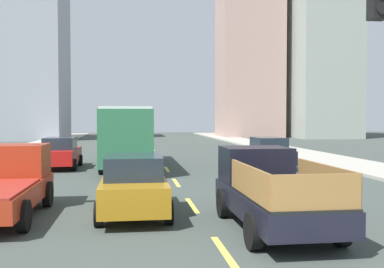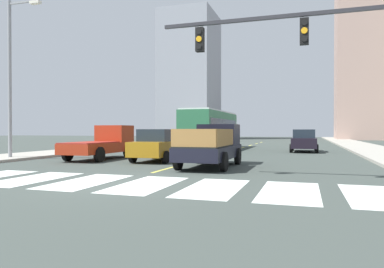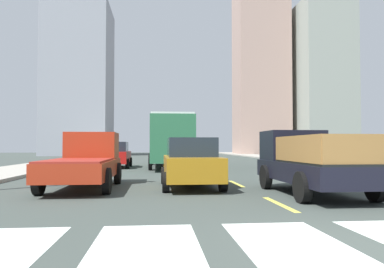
{
  "view_description": "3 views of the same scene",
  "coord_description": "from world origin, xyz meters",
  "px_view_note": "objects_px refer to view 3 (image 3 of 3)",
  "views": [
    {
      "loc": [
        -1.91,
        -4.89,
        2.79
      ],
      "look_at": [
        1.13,
        17.17,
        1.98
      ],
      "focal_mm": 41.39,
      "sensor_mm": 36.0,
      "label": 1
    },
    {
      "loc": [
        5.73,
        -10.07,
        1.68
      ],
      "look_at": [
        -2.71,
        16.56,
        1.37
      ],
      "focal_mm": 33.6,
      "sensor_mm": 36.0,
      "label": 2
    },
    {
      "loc": [
        -3.04,
        -4.94,
        1.44
      ],
      "look_at": [
        -0.91,
        17.22,
        2.17
      ],
      "focal_mm": 34.54,
      "sensor_mm": 36.0,
      "label": 3
    }
  ],
  "objects_px": {
    "sedan_mid": "(115,155)",
    "pickup_dark": "(86,161)",
    "sedan_near_right": "(191,163)",
    "city_bus": "(170,139)",
    "pickup_stakebed": "(307,162)",
    "sedan_far": "(288,155)"
  },
  "relations": [
    {
      "from": "sedan_mid",
      "to": "pickup_dark",
      "type": "bearing_deg",
      "value": -87.2
    },
    {
      "from": "sedan_mid",
      "to": "sedan_near_right",
      "type": "xyz_separation_m",
      "value": [
        3.94,
        -12.32,
        0.0
      ]
    },
    {
      "from": "pickup_dark",
      "to": "sedan_mid",
      "type": "bearing_deg",
      "value": 88.86
    },
    {
      "from": "city_bus",
      "to": "sedan_mid",
      "type": "bearing_deg",
      "value": 179.15
    },
    {
      "from": "sedan_mid",
      "to": "city_bus",
      "type": "bearing_deg",
      "value": 2.27
    },
    {
      "from": "pickup_dark",
      "to": "city_bus",
      "type": "height_order",
      "value": "city_bus"
    },
    {
      "from": "sedan_near_right",
      "to": "pickup_stakebed",
      "type": "bearing_deg",
      "value": -26.24
    },
    {
      "from": "sedan_far",
      "to": "sedan_near_right",
      "type": "height_order",
      "value": "same"
    },
    {
      "from": "pickup_stakebed",
      "to": "sedan_near_right",
      "type": "xyz_separation_m",
      "value": [
        -3.45,
        1.81,
        -0.08
      ]
    },
    {
      "from": "city_bus",
      "to": "sedan_near_right",
      "type": "bearing_deg",
      "value": -90.33
    },
    {
      "from": "city_bus",
      "to": "sedan_far",
      "type": "xyz_separation_m",
      "value": [
        7.76,
        -1.49,
        -1.09
      ]
    },
    {
      "from": "sedan_mid",
      "to": "sedan_near_right",
      "type": "distance_m",
      "value": 12.93
    },
    {
      "from": "pickup_dark",
      "to": "sedan_near_right",
      "type": "bearing_deg",
      "value": -9.16
    },
    {
      "from": "pickup_stakebed",
      "to": "sedan_mid",
      "type": "bearing_deg",
      "value": 118.16
    },
    {
      "from": "city_bus",
      "to": "pickup_dark",
      "type": "bearing_deg",
      "value": -107.35
    },
    {
      "from": "pickup_dark",
      "to": "city_bus",
      "type": "xyz_separation_m",
      "value": [
        3.34,
        11.96,
        1.03
      ]
    },
    {
      "from": "city_bus",
      "to": "sedan_near_right",
      "type": "height_order",
      "value": "city_bus"
    },
    {
      "from": "pickup_dark",
      "to": "sedan_mid",
      "type": "xyz_separation_m",
      "value": [
        -0.3,
        11.9,
        -0.06
      ]
    },
    {
      "from": "pickup_stakebed",
      "to": "pickup_dark",
      "type": "bearing_deg",
      "value": 163.06
    },
    {
      "from": "pickup_stakebed",
      "to": "sedan_far",
      "type": "relative_size",
      "value": 1.18
    },
    {
      "from": "pickup_dark",
      "to": "sedan_far",
      "type": "relative_size",
      "value": 1.18
    },
    {
      "from": "city_bus",
      "to": "sedan_far",
      "type": "height_order",
      "value": "city_bus"
    }
  ]
}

